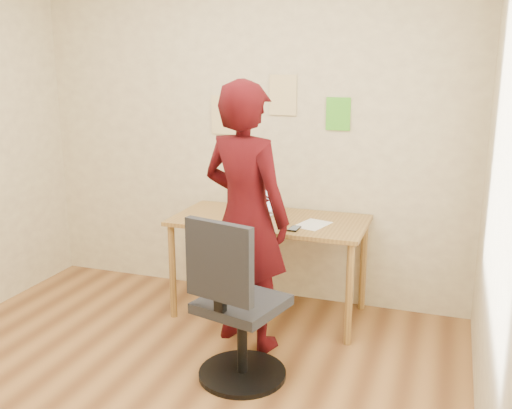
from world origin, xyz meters
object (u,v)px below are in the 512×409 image
at_px(office_chair, 235,313).
at_px(person, 246,217).
at_px(desk, 270,230).
at_px(laptop, 253,209).
at_px(phone, 294,229).

relative_size(office_chair, person, 0.58).
bearing_deg(desk, office_chair, -83.71).
distance_m(laptop, office_chair, 1.11).
xyz_separation_m(phone, office_chair, (-0.14, -0.77, -0.31)).
height_order(desk, office_chair, office_chair).
relative_size(laptop, phone, 2.48).
bearing_deg(office_chair, person, 117.76).
xyz_separation_m(desk, person, (-0.01, -0.48, 0.22)).
relative_size(laptop, office_chair, 0.31).
bearing_deg(laptop, person, -69.35).
xyz_separation_m(desk, office_chair, (0.11, -0.98, -0.22)).
bearing_deg(phone, desk, 141.55).
xyz_separation_m(office_chair, person, (-0.12, 0.49, 0.44)).
bearing_deg(person, office_chair, 120.11).
height_order(phone, person, person).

